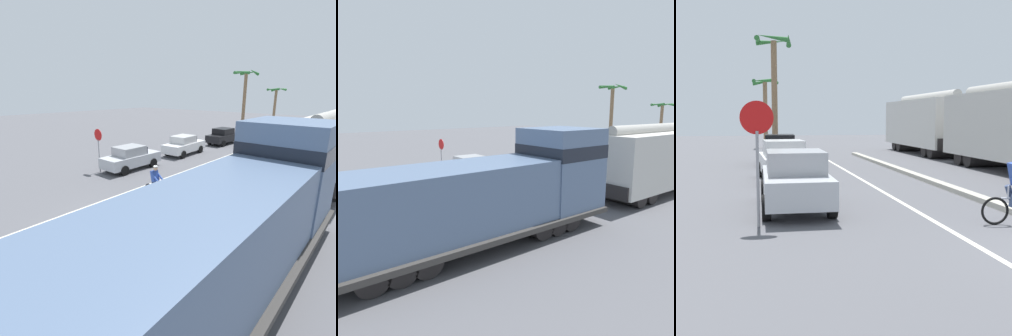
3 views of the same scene
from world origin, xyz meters
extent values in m
plane|color=#56565B|center=(0.00, 0.00, 0.00)|extent=(120.00, 120.00, 0.00)
cube|color=#B2AD9E|center=(0.00, 6.00, 0.08)|extent=(0.36, 36.00, 0.16)
cube|color=silver|center=(-2.40, 6.00, 0.00)|extent=(0.14, 36.00, 0.01)
cube|color=slate|center=(5.09, -1.37, 1.90)|extent=(2.70, 9.86, 2.40)
cube|color=slate|center=(5.09, 3.63, 2.45)|extent=(2.80, 2.80, 3.50)
cube|color=black|center=(5.09, 3.63, 3.24)|extent=(2.83, 2.83, 0.56)
cube|color=#383533|center=(5.09, -0.77, 0.70)|extent=(3.10, 11.60, 0.20)
cylinder|color=#4C4947|center=(5.09, -0.77, 0.55)|extent=(1.10, 3.00, 1.10)
cylinder|color=black|center=(5.09, 3.22, 0.50)|extent=(2.40, 1.00, 1.00)
cylinder|color=black|center=(5.09, 2.42, 0.50)|extent=(2.40, 1.00, 1.00)
cylinder|color=black|center=(5.09, 1.62, 0.50)|extent=(2.40, 1.00, 1.00)
cube|color=beige|center=(5.09, 12.23, 2.15)|extent=(2.90, 10.40, 3.10)
cylinder|color=#A19F99|center=(5.09, 12.23, 3.88)|extent=(0.60, 9.88, 0.60)
cube|color=black|center=(5.09, 6.98, 0.95)|extent=(2.61, 0.10, 0.70)
cylinder|color=black|center=(5.09, 14.91, 0.45)|extent=(2.46, 0.90, 0.90)
cylinder|color=black|center=(5.09, 9.56, 0.45)|extent=(2.46, 0.90, 0.90)
cylinder|color=black|center=(5.09, 8.46, 0.45)|extent=(2.46, 0.90, 0.90)
cube|color=#B7BABF|center=(-5.57, 5.61, 0.67)|extent=(1.73, 4.21, 0.70)
cube|color=#9C9EA2|center=(-5.57, 5.46, 1.32)|extent=(1.51, 1.91, 0.60)
cube|color=#1E232D|center=(-5.56, 6.46, 1.27)|extent=(1.43, 0.13, 0.51)
cylinder|color=black|center=(-6.37, 6.92, 0.32)|extent=(0.22, 0.64, 0.64)
cylinder|color=black|center=(-4.75, 6.91, 0.32)|extent=(0.22, 0.64, 0.64)
cylinder|color=black|center=(-6.39, 4.31, 0.32)|extent=(0.22, 0.64, 0.64)
cylinder|color=black|center=(-4.77, 4.30, 0.32)|extent=(0.22, 0.64, 0.64)
cube|color=silver|center=(-5.53, 11.57, 0.67)|extent=(1.89, 4.27, 0.70)
cube|color=beige|center=(-5.53, 11.42, 1.32)|extent=(1.58, 1.96, 0.60)
cube|color=#1E232D|center=(-5.57, 12.42, 1.27)|extent=(1.43, 0.18, 0.51)
cylinder|color=black|center=(-6.40, 12.83, 0.32)|extent=(0.25, 0.65, 0.64)
cylinder|color=black|center=(-4.79, 12.90, 0.32)|extent=(0.25, 0.65, 0.64)
cylinder|color=black|center=(-6.28, 10.23, 0.32)|extent=(0.25, 0.65, 0.64)
cylinder|color=black|center=(-4.67, 10.30, 0.32)|extent=(0.25, 0.65, 0.64)
cube|color=black|center=(-5.33, 18.01, 0.67)|extent=(1.88, 4.27, 0.70)
cube|color=black|center=(-5.34, 17.86, 1.32)|extent=(1.58, 1.96, 0.60)
cube|color=#1E232D|center=(-5.29, 18.86, 1.27)|extent=(1.43, 0.18, 0.51)
cylinder|color=black|center=(-6.08, 19.34, 0.32)|extent=(0.25, 0.65, 0.64)
cylinder|color=black|center=(-4.47, 19.28, 0.32)|extent=(0.25, 0.65, 0.64)
cylinder|color=black|center=(-6.19, 16.74, 0.32)|extent=(0.25, 0.65, 0.64)
cylinder|color=black|center=(-4.58, 16.67, 0.32)|extent=(0.25, 0.65, 0.64)
torus|color=black|center=(-0.11, 2.74, 0.33)|extent=(0.66, 0.14, 0.66)
torus|color=black|center=(-1.15, 2.87, 0.33)|extent=(0.66, 0.14, 0.66)
cylinder|color=silver|center=(-0.63, 2.80, 0.63)|extent=(0.79, 0.15, 0.05)
cylinder|color=silver|center=(-0.53, 2.79, 0.45)|extent=(0.48, 0.11, 0.36)
cylinder|color=silver|center=(-0.85, 2.83, 0.78)|extent=(0.04, 0.04, 0.30)
cylinder|color=silver|center=(-0.19, 2.75, 0.88)|extent=(0.09, 0.48, 0.04)
cylinder|color=#38476B|center=(-0.74, 2.92, 0.68)|extent=(0.32, 0.18, 0.52)
cylinder|color=#38476B|center=(-0.76, 2.72, 0.68)|extent=(0.28, 0.17, 0.52)
cube|color=#2D4CA5|center=(-0.68, 2.81, 1.20)|extent=(0.37, 0.38, 0.57)
sphere|color=tan|center=(-0.61, 2.80, 1.59)|extent=(0.22, 0.22, 0.22)
cylinder|color=white|center=(-0.61, 2.80, 1.69)|extent=(0.22, 0.22, 0.05)
cylinder|color=#2D4CA5|center=(-0.46, 2.94, 1.20)|extent=(0.47, 0.15, 0.36)
cylinder|color=#2D4CA5|center=(-0.50, 2.63, 1.20)|extent=(0.47, 0.15, 0.36)
cylinder|color=gray|center=(-6.58, 3.73, 1.10)|extent=(0.07, 0.07, 2.20)
cylinder|color=red|center=(-6.58, 3.75, 2.50)|extent=(0.76, 0.03, 0.76)
cylinder|color=white|center=(-6.58, 3.76, 2.50)|extent=(0.48, 0.01, 0.48)
cylinder|color=#846647|center=(-5.72, 33.13, 2.74)|extent=(0.36, 0.36, 5.48)
cone|color=#2D7033|center=(-4.82, 33.01, 5.53)|extent=(0.56, 1.84, 0.40)
cone|color=#2D7033|center=(-5.82, 34.02, 5.53)|extent=(1.85, 0.54, 0.63)
cone|color=#2D7033|center=(-6.62, 33.13, 5.53)|extent=(0.33, 1.81, 0.40)
cone|color=#2D7033|center=(-5.89, 32.24, 5.53)|extent=(1.83, 0.66, 0.35)
cylinder|color=#846647|center=(-5.39, 22.30, 3.58)|extent=(0.36, 0.36, 7.16)
cone|color=#2D7033|center=(-4.49, 22.22, 7.21)|extent=(0.47, 1.85, 0.68)
cone|color=#2D7033|center=(-5.55, 23.18, 7.21)|extent=(1.85, 0.63, 0.50)
cone|color=#2D7033|center=(-6.28, 22.42, 7.21)|extent=(0.56, 1.84, 0.38)
cone|color=#2D7033|center=(-5.49, 21.40, 7.21)|extent=(1.85, 0.51, 0.58)
camera|label=1|loc=(7.77, -6.02, 5.14)|focal=28.00mm
camera|label=2|loc=(14.80, -6.85, 5.02)|focal=35.00mm
camera|label=3|loc=(-6.63, -7.02, 2.49)|focal=50.00mm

